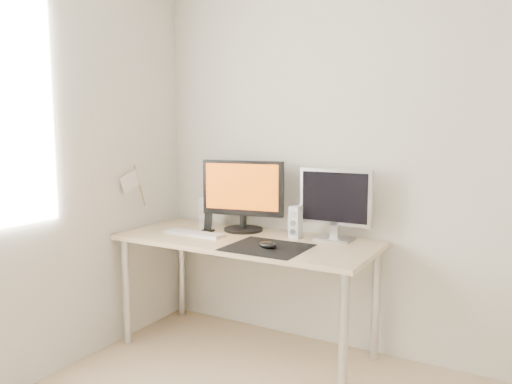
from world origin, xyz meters
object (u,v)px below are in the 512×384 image
at_px(main_monitor, 243,193).
at_px(keyboard, 194,233).
at_px(phone_dock, 208,226).
at_px(second_monitor, 335,201).
at_px(speaker_right, 295,222).
at_px(mouse, 268,245).
at_px(desk, 247,250).
at_px(speaker_left, 206,212).

distance_m(main_monitor, keyboard, 0.41).
relative_size(main_monitor, phone_dock, 4.49).
distance_m(keyboard, phone_dock, 0.13).
relative_size(second_monitor, speaker_right, 2.24).
xyz_separation_m(mouse, desk, (-0.25, 0.18, -0.10)).
relative_size(desk, keyboard, 3.80).
height_order(speaker_left, phone_dock, speaker_left).
relative_size(desk, speaker_right, 7.94).
distance_m(mouse, keyboard, 0.60).
height_order(mouse, speaker_right, speaker_right).
xyz_separation_m(mouse, speaker_right, (0.02, 0.34, 0.08)).
xyz_separation_m(speaker_left, phone_dock, (0.11, -0.13, -0.06)).
distance_m(mouse, desk, 0.32).
distance_m(speaker_left, phone_dock, 0.18).
bearing_deg(phone_dock, mouse, -21.70).
bearing_deg(speaker_right, keyboard, -159.07).
xyz_separation_m(main_monitor, second_monitor, (0.62, 0.05, -0.01)).
distance_m(desk, second_monitor, 0.63).
bearing_deg(desk, speaker_right, 30.05).
bearing_deg(phone_dock, speaker_right, 10.94).
distance_m(speaker_right, phone_dock, 0.59).
distance_m(desk, speaker_right, 0.35).
bearing_deg(desk, keyboard, -166.94).
relative_size(mouse, main_monitor, 0.20).
height_order(speaker_right, phone_dock, speaker_right).
bearing_deg(main_monitor, desk, -53.10).
height_order(main_monitor, keyboard, main_monitor).
distance_m(main_monitor, speaker_left, 0.33).
bearing_deg(speaker_left, mouse, -27.75).
relative_size(desk, main_monitor, 2.91).
bearing_deg(phone_dock, desk, -7.15).
distance_m(speaker_left, keyboard, 0.28).
xyz_separation_m(main_monitor, speaker_right, (0.39, -0.02, -0.15)).
distance_m(desk, phone_dock, 0.34).
distance_m(desk, main_monitor, 0.40).
height_order(main_monitor, speaker_left, main_monitor).
xyz_separation_m(mouse, main_monitor, (-0.38, 0.36, 0.23)).
height_order(keyboard, phone_dock, phone_dock).
bearing_deg(main_monitor, speaker_left, -179.03).
bearing_deg(mouse, speaker_left, 152.25).
height_order(desk, speaker_left, speaker_left).
height_order(second_monitor, keyboard, second_monitor).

